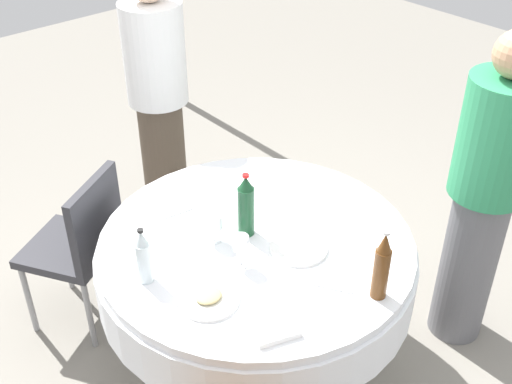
{
  "coord_description": "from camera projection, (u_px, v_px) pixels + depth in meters",
  "views": [
    {
      "loc": [
        1.43,
        1.62,
        2.45
      ],
      "look_at": [
        0.0,
        0.0,
        0.99
      ],
      "focal_mm": 45.29,
      "sensor_mm": 36.0,
      "label": 1
    }
  ],
  "objects": [
    {
      "name": "fork_left",
      "position": [
        330.0,
        287.0,
        2.5
      ],
      "size": [
        0.1,
        0.16,
        0.0
      ],
      "primitive_type": "cube",
      "rotation": [
        0.0,
        0.0,
        5.23
      ],
      "color": "silver",
      "rests_on": "dining_table"
    },
    {
      "name": "dining_table",
      "position": [
        256.0,
        266.0,
        2.83
      ],
      "size": [
        1.38,
        1.38,
        0.74
      ],
      "color": "white",
      "rests_on": "ground_plane"
    },
    {
      "name": "bottle_clear_rear",
      "position": [
        144.0,
        257.0,
        2.47
      ],
      "size": [
        0.06,
        0.06,
        0.25
      ],
      "color": "silver",
      "rests_on": "dining_table"
    },
    {
      "name": "ground_plane",
      "position": [
        256.0,
        358.0,
        3.16
      ],
      "size": [
        10.0,
        10.0,
        0.0
      ],
      "primitive_type": "plane",
      "color": "gray"
    },
    {
      "name": "person_rear",
      "position": [
        485.0,
        194.0,
        2.87
      ],
      "size": [
        0.34,
        0.34,
        1.59
      ],
      "rotation": [
        0.0,
        0.0,
        1.05
      ],
      "color": "slate",
      "rests_on": "ground_plane"
    },
    {
      "name": "fork_rear",
      "position": [
        175.0,
        214.0,
        2.9
      ],
      "size": [
        0.18,
        0.04,
        0.0
      ],
      "primitive_type": "cube",
      "rotation": [
        0.0,
        0.0,
        2.98
      ],
      "color": "silver",
      "rests_on": "dining_table"
    },
    {
      "name": "chair_north",
      "position": [
        82.0,
        240.0,
        3.1
      ],
      "size": [
        0.55,
        0.55,
        0.87
      ],
      "rotation": [
        0.0,
        0.0,
        3.68
      ],
      "color": "#2D2D33",
      "rests_on": "ground_plane"
    },
    {
      "name": "wine_glass_south",
      "position": [
        214.0,
        223.0,
        2.69
      ],
      "size": [
        0.07,
        0.07,
        0.13
      ],
      "color": "white",
      "rests_on": "dining_table"
    },
    {
      "name": "person_right",
      "position": [
        158.0,
        100.0,
        3.63
      ],
      "size": [
        0.34,
        0.34,
        1.6
      ],
      "rotation": [
        0.0,
        0.0,
        2.87
      ],
      "color": "#4C3F33",
      "rests_on": "ground_plane"
    },
    {
      "name": "wine_glass_mid",
      "position": [
        241.0,
        244.0,
        2.55
      ],
      "size": [
        0.06,
        0.06,
        0.15
      ],
      "color": "white",
      "rests_on": "dining_table"
    },
    {
      "name": "plate_inner",
      "position": [
        299.0,
        248.0,
        2.69
      ],
      "size": [
        0.24,
        0.24,
        0.02
      ],
      "color": "white",
      "rests_on": "dining_table"
    },
    {
      "name": "plate_outer",
      "position": [
        209.0,
        299.0,
        2.43
      ],
      "size": [
        0.23,
        0.23,
        0.04
      ],
      "color": "white",
      "rests_on": "dining_table"
    },
    {
      "name": "bottle_brown_left",
      "position": [
        382.0,
        267.0,
        2.38
      ],
      "size": [
        0.06,
        0.06,
        0.31
      ],
      "color": "#593314",
      "rests_on": "dining_table"
    },
    {
      "name": "bottle_dark_green_right",
      "position": [
        246.0,
        206.0,
        2.71
      ],
      "size": [
        0.07,
        0.07,
        0.3
      ],
      "color": "#194728",
      "rests_on": "dining_table"
    },
    {
      "name": "folded_napkin",
      "position": [
        272.0,
        325.0,
        2.32
      ],
      "size": [
        0.21,
        0.21,
        0.02
      ],
      "primitive_type": "cube",
      "rotation": [
        0.0,
        0.0,
        -0.34
      ],
      "color": "white",
      "rests_on": "dining_table"
    }
  ]
}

